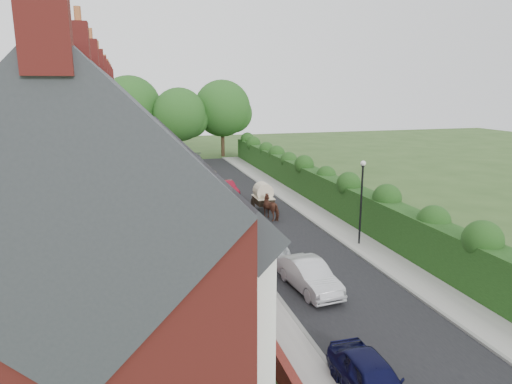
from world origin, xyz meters
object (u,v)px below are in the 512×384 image
car_green (221,203)px  horse (272,207)px  car_silver_b (257,244)px  car_navy (372,380)px  car_beige (202,171)px  car_silver_a (309,275)px  horse_cart (263,195)px  car_grey (194,162)px  car_white (244,229)px  car_red (226,189)px  car_black (186,160)px  lamppost (362,192)px

car_green → horse: (3.07, -3.13, 0.21)m
car_silver_b → horse: size_ratio=2.36×
car_navy → car_beige: bearing=89.6°
car_silver_a → horse_cart: (1.94, 13.92, 0.57)m
car_silver_a → car_grey: size_ratio=0.78×
car_grey → car_white: bearing=-85.7°
car_red → horse: bearing=-83.9°
car_grey → car_black: 2.11m
car_silver_b → horse_cart: size_ratio=1.58×
car_silver_a → horse_cart: horse_cart is taller
car_beige → horse: 16.73m
car_beige → lamppost: bearing=-78.2°
car_white → car_red: 11.84m
car_beige → car_black: size_ratio=1.22×
lamppost → car_black: lamppost is taller
car_white → car_green: 6.91m
car_silver_b → car_white: bearing=79.3°
car_white → horse_cart: (3.08, 6.02, 0.62)m
car_navy → car_grey: bearing=89.6°
lamppost → car_silver_a: bearing=-137.0°
car_silver_b → car_red: car_silver_b is taller
car_navy → car_white: 15.65m
car_silver_a → car_beige: 28.25m
car_beige → car_black: bearing=92.4°
car_green → car_red: bearing=83.3°
car_white → car_navy: bearing=-96.8°
car_navy → lamppost: bearing=63.8°
lamppost → car_white: 7.54m
car_navy → car_silver_b: size_ratio=0.80×
car_red → car_grey: (-0.68, 14.25, 0.14)m
car_white → car_black: 28.00m
car_silver_a → car_red: size_ratio=1.08×
car_navy → car_silver_a: car_silver_a is taller
car_white → car_beige: bearing=81.4°
car_navy → car_red: bearing=87.7°
car_white → car_black: bearing=83.1°
car_red → car_grey: bearing=86.9°
car_navy → horse: 19.68m
car_green → car_grey: bearing=97.3°
car_navy → car_red: (1.40, 27.41, -0.01)m
car_green → horse_cart: (3.07, -0.89, 0.61)m
car_silver_a → car_beige: (-0.48, 28.25, 0.03)m
car_navy → car_black: 43.65m
car_silver_a → car_grey: car_grey is taller
car_grey → horse: horse is taller
car_silver_b → car_red: size_ratio=1.24×
car_black → horse: size_ratio=2.09×
car_red → horse: horse is taller
car_silver_b → car_navy: bearing=-100.7°
car_black → car_white: bearing=-86.4°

